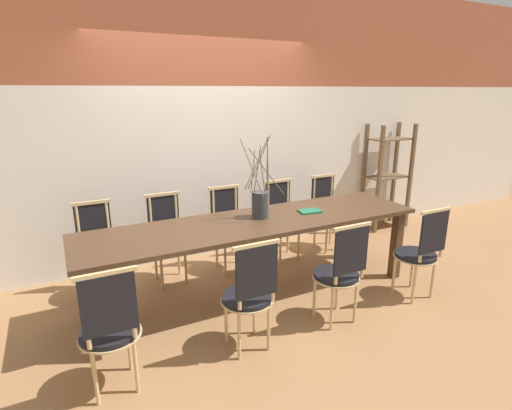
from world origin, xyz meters
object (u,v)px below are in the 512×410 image
dining_table (256,230)px  chair_near_center (340,270)px  vase_centerpiece (260,203)px  shelving_rack (387,177)px  book_stack (310,211)px  chair_far_center (229,226)px

dining_table → chair_near_center: bearing=-59.7°
vase_centerpiece → chair_near_center: bearing=-66.5°
dining_table → shelving_rack: bearing=21.0°
dining_table → vase_centerpiece: vase_centerpiece is taller
vase_centerpiece → dining_table: bearing=-138.9°
shelving_rack → book_stack: bearing=-153.5°
chair_near_center → book_stack: 0.81m
book_stack → chair_near_center: bearing=-103.5°
vase_centerpiece → book_stack: vase_centerpiece is taller
chair_near_center → chair_far_center: (-0.39, 1.45, 0.00)m
book_stack → vase_centerpiece: bearing=172.7°
dining_table → chair_far_center: chair_far_center is taller
vase_centerpiece → book_stack: size_ratio=3.28×
vase_centerpiece → book_stack: bearing=-7.3°
dining_table → shelving_rack: (2.62, 1.01, 0.06)m
book_stack → shelving_rack: size_ratio=0.16×
dining_table → shelving_rack: 2.80m
book_stack → shelving_rack: shelving_rack is taller
dining_table → chair_near_center: size_ratio=3.50×
book_stack → shelving_rack: bearing=26.5°
chair_near_center → chair_far_center: size_ratio=1.00×
dining_table → book_stack: (0.60, 0.00, 0.10)m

